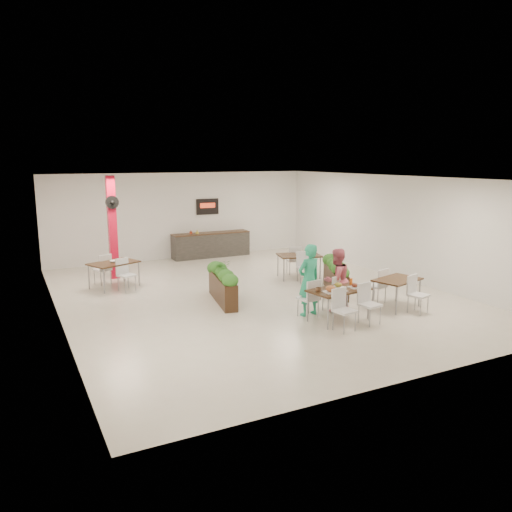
# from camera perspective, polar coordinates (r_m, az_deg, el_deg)

# --- Properties ---
(ground) EXTENTS (12.00, 12.00, 0.00)m
(ground) POSITION_cam_1_polar(r_m,az_deg,el_deg) (13.80, -0.27, -4.51)
(ground) COLOR beige
(ground) RESTS_ON ground
(room_shell) EXTENTS (10.10, 12.10, 3.22)m
(room_shell) POSITION_cam_1_polar(r_m,az_deg,el_deg) (13.40, -0.28, 3.78)
(room_shell) COLOR white
(room_shell) RESTS_ON ground
(red_column) EXTENTS (0.40, 0.41, 3.20)m
(red_column) POSITION_cam_1_polar(r_m,az_deg,el_deg) (16.09, -16.09, 3.27)
(red_column) COLOR red
(red_column) RESTS_ON ground
(service_counter) EXTENTS (3.00, 0.64, 2.20)m
(service_counter) POSITION_cam_1_polar(r_m,az_deg,el_deg) (19.14, -5.17, 1.36)
(service_counter) COLOR #282623
(service_counter) RESTS_ON ground
(main_table) EXTENTS (1.50, 1.78, 0.92)m
(main_table) POSITION_cam_1_polar(r_m,az_deg,el_deg) (11.70, 9.41, -4.30)
(main_table) COLOR black
(main_table) RESTS_ON ground
(diner_man) EXTENTS (0.69, 0.50, 1.74)m
(diner_man) POSITION_cam_1_polar(r_m,az_deg,el_deg) (11.94, 6.07, -2.74)
(diner_man) COLOR #28B17F
(diner_man) RESTS_ON ground
(diner_woman) EXTENTS (0.84, 0.69, 1.56)m
(diner_woman) POSITION_cam_1_polar(r_m,az_deg,el_deg) (12.41, 9.17, -2.71)
(diner_woman) COLOR #DD6277
(diner_woman) RESTS_ON ground
(planter_left) EXTENTS (0.72, 2.10, 1.12)m
(planter_left) POSITION_cam_1_polar(r_m,az_deg,el_deg) (13.08, -3.85, -3.00)
(planter_left) COLOR black
(planter_left) RESTS_ON ground
(planter_right) EXTENTS (1.15, 1.98, 1.11)m
(planter_right) POSITION_cam_1_polar(r_m,az_deg,el_deg) (14.12, 9.10, -2.13)
(planter_right) COLOR black
(planter_right) RESTS_ON ground
(side_table_a) EXTENTS (1.56, 1.65, 0.92)m
(side_table_a) POSITION_cam_1_polar(r_m,az_deg,el_deg) (15.07, -15.95, -1.11)
(side_table_a) COLOR black
(side_table_a) RESTS_ON ground
(side_table_b) EXTENTS (1.46, 1.67, 0.92)m
(side_table_b) POSITION_cam_1_polar(r_m,az_deg,el_deg) (15.69, 4.92, -0.24)
(side_table_b) COLOR black
(side_table_b) RESTS_ON ground
(side_table_c) EXTENTS (1.35, 1.67, 0.92)m
(side_table_c) POSITION_cam_1_polar(r_m,az_deg,el_deg) (13.00, 15.82, -3.07)
(side_table_c) COLOR black
(side_table_c) RESTS_ON ground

